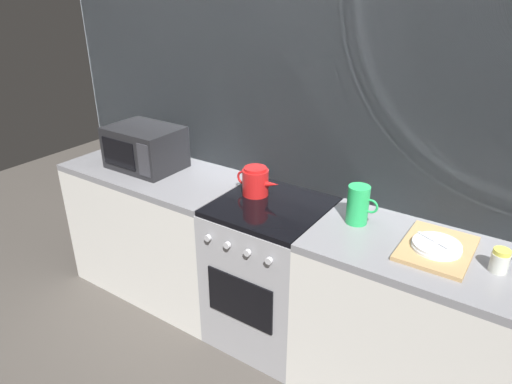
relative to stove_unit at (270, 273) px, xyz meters
name	(u,v)px	position (x,y,z in m)	size (l,w,h in m)	color
ground_plane	(269,331)	(0.00, 0.00, -0.45)	(8.00, 8.00, 0.00)	#47423D
back_wall	(302,137)	(0.00, 0.32, 0.75)	(3.60, 0.05, 2.40)	gray
counter_left	(160,230)	(-0.90, 0.00, 0.00)	(1.20, 0.60, 0.90)	silver
stove_unit	(270,273)	(0.00, 0.00, 0.00)	(0.60, 0.63, 0.90)	#9E9EA3
counter_right	(424,332)	(0.90, 0.00, 0.00)	(1.20, 0.60, 0.90)	silver
microwave	(145,147)	(-0.97, 0.01, 0.59)	(0.46, 0.35, 0.27)	black
kettle	(256,181)	(-0.14, 0.06, 0.53)	(0.28, 0.15, 0.17)	red
pitcher	(358,205)	(0.47, 0.07, 0.55)	(0.16, 0.11, 0.20)	green
dish_pile	(437,247)	(0.88, 0.02, 0.47)	(0.30, 0.40, 0.06)	tan
spice_jar	(500,261)	(1.13, 0.01, 0.50)	(0.08, 0.08, 0.10)	silver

